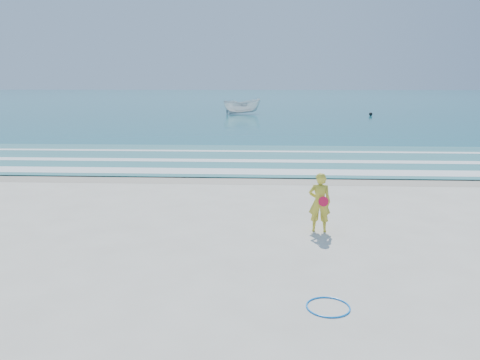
{
  "coord_description": "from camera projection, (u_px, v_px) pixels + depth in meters",
  "views": [
    {
      "loc": [
        0.82,
        -10.4,
        4.07
      ],
      "look_at": [
        0.09,
        4.0,
        1.0
      ],
      "focal_mm": 35.0,
      "sensor_mm": 36.0,
      "label": 1
    }
  ],
  "objects": [
    {
      "name": "shallow",
      "position": [
        248.0,
        158.0,
        24.72
      ],
      "size": [
        400.0,
        10.0,
        0.01
      ],
      "primitive_type": "cube",
      "color": "#59B7AD",
      "rests_on": "ocean"
    },
    {
      "name": "woman",
      "position": [
        320.0,
        202.0,
        12.74
      ],
      "size": [
        0.64,
        0.46,
        1.65
      ],
      "color": "gold",
      "rests_on": "ground"
    },
    {
      "name": "ground",
      "position": [
        228.0,
        256.0,
        11.05
      ],
      "size": [
        400.0,
        400.0,
        0.0
      ],
      "primitive_type": "plane",
      "color": "silver",
      "rests_on": "ground"
    },
    {
      "name": "boat",
      "position": [
        242.0,
        106.0,
        57.37
      ],
      "size": [
        5.09,
        3.41,
        1.84
      ],
      "primitive_type": "imported",
      "rotation": [
        0.0,
        0.0,
        1.95
      ],
      "color": "silver",
      "rests_on": "ocean"
    },
    {
      "name": "foam_near",
      "position": [
        245.0,
        171.0,
        21.1
      ],
      "size": [
        400.0,
        1.4,
        0.01
      ],
      "primitive_type": "cube",
      "color": "white",
      "rests_on": "shallow"
    },
    {
      "name": "buoy",
      "position": [
        371.0,
        114.0,
        54.42
      ],
      "size": [
        0.41,
        0.41,
        0.41
      ],
      "primitive_type": "sphere",
      "color": "black",
      "rests_on": "ocean"
    },
    {
      "name": "ocean",
      "position": [
        261.0,
        98.0,
        113.61
      ],
      "size": [
        400.0,
        190.0,
        0.04
      ],
      "primitive_type": "cube",
      "color": "#19727F",
      "rests_on": "ground"
    },
    {
      "name": "hoop",
      "position": [
        328.0,
        307.0,
        8.56
      ],
      "size": [
        0.83,
        0.83,
        0.03
      ],
      "primitive_type": "torus",
      "rotation": [
        0.0,
        0.0,
        0.02
      ],
      "color": "#0D84F6",
      "rests_on": "ground"
    },
    {
      "name": "foam_far",
      "position": [
        249.0,
        151.0,
        27.16
      ],
      "size": [
        400.0,
        0.6,
        0.01
      ],
      "primitive_type": "cube",
      "color": "white",
      "rests_on": "shallow"
    },
    {
      "name": "wet_sand",
      "position": [
        244.0,
        178.0,
        19.84
      ],
      "size": [
        400.0,
        2.4,
        0.0
      ],
      "primitive_type": "cube",
      "color": "#B2A893",
      "rests_on": "ground"
    },
    {
      "name": "foam_mid",
      "position": [
        247.0,
        161.0,
        23.94
      ],
      "size": [
        400.0,
        0.9,
        0.01
      ],
      "primitive_type": "cube",
      "color": "white",
      "rests_on": "shallow"
    }
  ]
}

